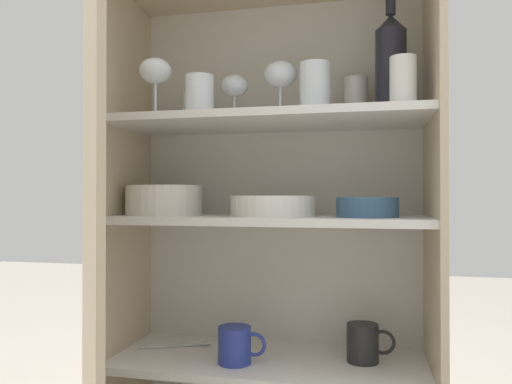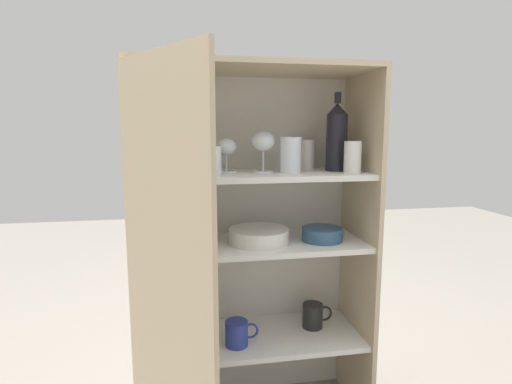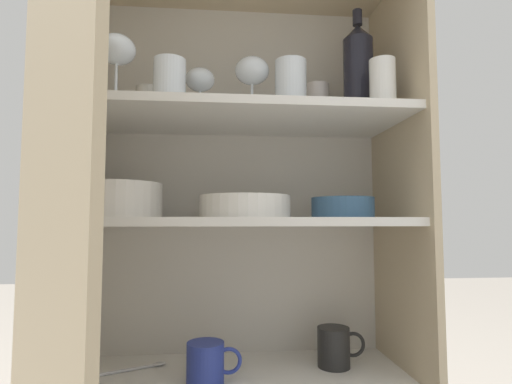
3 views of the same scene
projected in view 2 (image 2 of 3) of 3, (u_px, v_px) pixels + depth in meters
cupboard_back_panel at (247, 242)px, 1.68m from camera, size 0.86×0.02×1.35m
cupboard_side_left at (140, 260)px, 1.44m from camera, size 0.02×0.36×1.35m
cupboard_side_right at (358, 249)px, 1.59m from camera, size 0.02×0.36×1.35m
cupboard_top_panel at (254, 69)px, 1.41m from camera, size 0.86×0.36×0.02m
shelf_board_lower at (254, 338)px, 1.57m from camera, size 0.82×0.33×0.02m
shelf_board_middle at (254, 244)px, 1.51m from camera, size 0.82×0.33×0.02m
shelf_board_upper at (254, 175)px, 1.47m from camera, size 0.82×0.33×0.02m
cupboard_door at (168, 298)px, 1.11m from camera, size 0.26×0.36×1.35m
tumbler_glass_0 at (307, 154)px, 1.59m from camera, size 0.07×0.07×0.12m
tumbler_glass_1 at (291, 155)px, 1.45m from camera, size 0.08×0.08×0.13m
tumbler_glass_2 at (353, 157)px, 1.43m from camera, size 0.06×0.06×0.12m
tumbler_glass_3 at (211, 161)px, 1.35m from camera, size 0.07×0.07×0.10m
tumbler_glass_4 at (186, 159)px, 1.50m from camera, size 0.06×0.06×0.09m
wine_glass_0 at (174, 143)px, 1.31m from camera, size 0.09×0.09×0.15m
wine_glass_1 at (226, 149)px, 1.46m from camera, size 0.08×0.08×0.13m
wine_glass_2 at (263, 143)px, 1.46m from camera, size 0.09×0.09×0.15m
wine_bottle at (337, 137)px, 1.51m from camera, size 0.08×0.08×0.29m
plate_stack_white at (259, 236)px, 1.49m from camera, size 0.22×0.22×0.05m
mixing_bowl_large at (175, 235)px, 1.44m from camera, size 0.21×0.21×0.08m
serving_bowl_small at (322, 233)px, 1.52m from camera, size 0.15×0.15×0.05m
coffee_mug_primary at (313, 315)px, 1.63m from camera, size 0.12×0.08×0.10m
coffee_mug_extra_1 at (237, 333)px, 1.49m from camera, size 0.13×0.09×0.09m
serving_spoon at (187, 335)px, 1.56m from camera, size 0.19×0.09×0.01m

